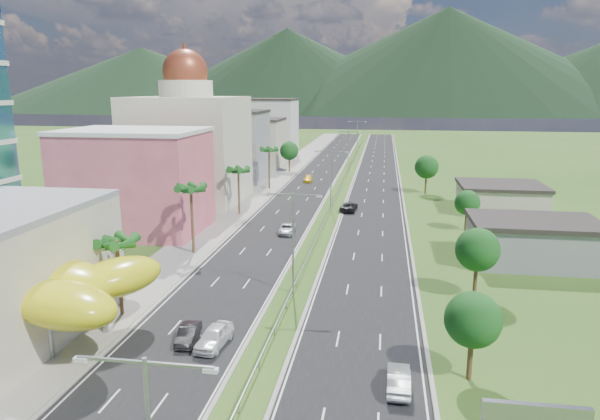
% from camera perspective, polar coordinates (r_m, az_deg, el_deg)
% --- Properties ---
extents(ground, '(500.00, 500.00, 0.00)m').
position_cam_1_polar(ground, '(48.94, -2.74, -13.14)').
color(ground, '#2D5119').
rests_on(ground, ground).
extents(road_left, '(11.00, 260.00, 0.04)m').
position_cam_1_polar(road_left, '(135.81, 1.81, 3.70)').
color(road_left, black).
rests_on(road_left, ground).
extents(road_right, '(11.00, 260.00, 0.04)m').
position_cam_1_polar(road_right, '(134.80, 8.16, 3.51)').
color(road_right, black).
rests_on(road_right, ground).
extents(sidewalk_left, '(7.00, 260.00, 0.12)m').
position_cam_1_polar(sidewalk_left, '(137.28, -2.13, 3.82)').
color(sidewalk_left, gray).
rests_on(sidewalk_left, ground).
extents(median_guardrail, '(0.10, 216.06, 0.76)m').
position_cam_1_polar(median_guardrail, '(117.29, 4.36, 2.53)').
color(median_guardrail, gray).
rests_on(median_guardrail, ground).
extents(streetlight_median_b, '(6.04, 0.25, 11.00)m').
position_cam_1_polar(streetlight_median_b, '(55.81, -0.75, -2.43)').
color(streetlight_median_b, gray).
rests_on(streetlight_median_b, ground).
extents(streetlight_median_c, '(6.04, 0.25, 11.00)m').
position_cam_1_polar(streetlight_median_c, '(94.67, 3.33, 3.85)').
color(streetlight_median_c, gray).
rests_on(streetlight_median_c, ground).
extents(streetlight_median_d, '(6.04, 0.25, 11.00)m').
position_cam_1_polar(streetlight_median_d, '(139.16, 5.18, 6.67)').
color(streetlight_median_d, gray).
rests_on(streetlight_median_d, ground).
extents(streetlight_median_e, '(6.04, 0.25, 11.00)m').
position_cam_1_polar(streetlight_median_e, '(183.90, 6.14, 8.12)').
color(streetlight_median_e, gray).
rests_on(streetlight_median_e, ground).
extents(lime_canopy, '(18.00, 15.00, 7.40)m').
position_cam_1_polar(lime_canopy, '(51.39, -26.38, -7.21)').
color(lime_canopy, '#CCC613').
rests_on(lime_canopy, ground).
extents(pink_shophouse, '(20.00, 15.00, 15.00)m').
position_cam_1_polar(pink_shophouse, '(84.89, -17.13, 2.78)').
color(pink_shophouse, '#C45065').
rests_on(pink_shophouse, ground).
extents(domed_building, '(20.00, 20.00, 28.70)m').
position_cam_1_polar(domed_building, '(105.34, -11.81, 7.03)').
color(domed_building, beige).
rests_on(domed_building, ground).
extents(midrise_grey, '(16.00, 15.00, 16.00)m').
position_cam_1_polar(midrise_grey, '(128.96, -7.41, 6.70)').
color(midrise_grey, gray).
rests_on(midrise_grey, ground).
extents(midrise_beige, '(16.00, 15.00, 13.00)m').
position_cam_1_polar(midrise_beige, '(150.25, -5.04, 7.03)').
color(midrise_beige, '#B4A894').
rests_on(midrise_beige, ground).
extents(midrise_white, '(16.00, 15.00, 18.00)m').
position_cam_1_polar(midrise_white, '(172.36, -3.21, 8.62)').
color(midrise_white, silver).
rests_on(midrise_white, ground).
extents(shed_near, '(15.00, 10.00, 5.00)m').
position_cam_1_polar(shed_near, '(73.14, 23.62, -3.29)').
color(shed_near, gray).
rests_on(shed_near, ground).
extents(shed_far, '(14.00, 12.00, 4.40)m').
position_cam_1_polar(shed_far, '(102.11, 20.59, 1.11)').
color(shed_far, '#B4A894').
rests_on(shed_far, ground).
extents(palm_tree_b, '(3.60, 3.60, 8.10)m').
position_cam_1_polar(palm_tree_b, '(53.31, -18.95, -3.52)').
color(palm_tree_b, '#47301C').
rests_on(palm_tree_b, ground).
extents(palm_tree_c, '(3.60, 3.60, 9.60)m').
position_cam_1_polar(palm_tree_c, '(70.76, -11.56, 2.02)').
color(palm_tree_c, '#47301C').
rests_on(palm_tree_c, ground).
extents(palm_tree_d, '(3.60, 3.60, 8.60)m').
position_cam_1_polar(palm_tree_d, '(92.49, -6.60, 4.07)').
color(palm_tree_d, '#47301C').
rests_on(palm_tree_d, ground).
extents(palm_tree_e, '(3.60, 3.60, 9.40)m').
position_cam_1_polar(palm_tree_e, '(116.46, -3.33, 6.29)').
color(palm_tree_e, '#47301C').
rests_on(palm_tree_e, ground).
extents(leafy_tree_lfar, '(4.90, 4.90, 8.05)m').
position_cam_1_polar(leafy_tree_lfar, '(141.15, -1.16, 6.33)').
color(leafy_tree_lfar, '#47301C').
rests_on(leafy_tree_lfar, ground).
extents(leafy_tree_ra, '(4.20, 4.20, 6.90)m').
position_cam_1_polar(leafy_tree_ra, '(42.12, 17.97, -11.10)').
color(leafy_tree_ra, '#47301C').
rests_on(leafy_tree_ra, ground).
extents(leafy_tree_rb, '(4.55, 4.55, 7.47)m').
position_cam_1_polar(leafy_tree_rb, '(58.27, 18.41, -4.05)').
color(leafy_tree_rb, '#47301C').
rests_on(leafy_tree_rb, ground).
extents(leafy_tree_rc, '(3.85, 3.85, 6.33)m').
position_cam_1_polar(leafy_tree_rc, '(85.79, 17.41, 0.74)').
color(leafy_tree_rc, '#47301C').
rests_on(leafy_tree_rc, ground).
extents(leafy_tree_rd, '(4.90, 4.90, 8.05)m').
position_cam_1_polar(leafy_tree_rd, '(114.53, 13.35, 4.49)').
color(leafy_tree_rd, '#47301C').
rests_on(leafy_tree_rd, ground).
extents(mountain_ridge, '(860.00, 140.00, 90.00)m').
position_cam_1_polar(mountain_ridge, '(496.17, 15.04, 9.86)').
color(mountain_ridge, black).
rests_on(mountain_ridge, ground).
extents(car_white_near_left, '(2.51, 5.22, 1.72)m').
position_cam_1_polar(car_white_near_left, '(47.11, -9.15, -13.17)').
color(car_white_near_left, white).
rests_on(car_white_near_left, road_left).
extents(car_dark_left, '(1.98, 4.43, 1.41)m').
position_cam_1_polar(car_dark_left, '(48.30, -11.83, -12.80)').
color(car_dark_left, black).
rests_on(car_dark_left, road_left).
extents(car_silver_mid_left, '(2.68, 5.23, 1.41)m').
position_cam_1_polar(car_silver_mid_left, '(80.92, -1.38, -2.01)').
color(car_silver_mid_left, '#B3B6BB').
rests_on(car_silver_mid_left, road_left).
extents(car_yellow_far_left, '(2.19, 4.88, 1.39)m').
position_cam_1_polar(car_yellow_far_left, '(126.16, 0.86, 3.34)').
color(car_yellow_far_left, gold).
rests_on(car_yellow_far_left, road_left).
extents(car_silver_right, '(1.71, 4.76, 1.56)m').
position_cam_1_polar(car_silver_right, '(41.27, 10.48, -17.33)').
color(car_silver_right, '#A4A7AB').
rests_on(car_silver_right, road_right).
extents(car_dark_far_right, '(3.12, 5.89, 1.58)m').
position_cam_1_polar(car_dark_far_right, '(96.23, 5.22, 0.38)').
color(car_dark_far_right, black).
rests_on(car_dark_far_right, road_right).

